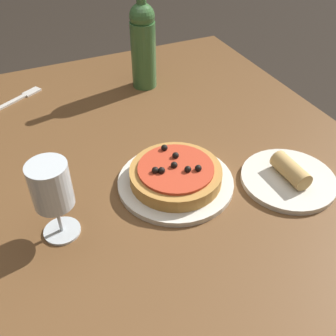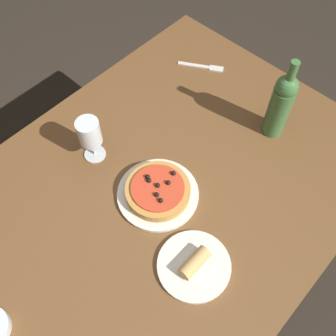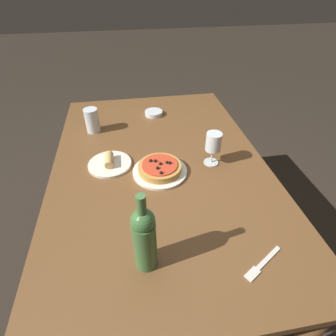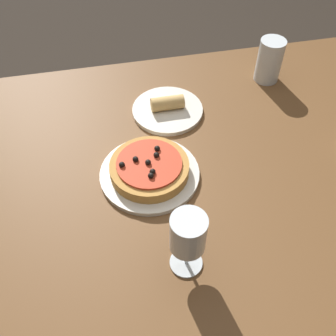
% 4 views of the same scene
% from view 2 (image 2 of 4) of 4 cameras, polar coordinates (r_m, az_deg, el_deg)
% --- Properties ---
extents(ground_plane, '(14.00, 14.00, 0.00)m').
position_cam_2_polar(ground_plane, '(1.86, -2.55, -16.33)').
color(ground_plane, '#2D261E').
extents(dining_table, '(1.49, 0.97, 0.77)m').
position_cam_2_polar(dining_table, '(1.22, -3.77, -7.48)').
color(dining_table, brown).
rests_on(dining_table, ground_plane).
extents(dinner_plate, '(0.24, 0.24, 0.01)m').
position_cam_2_polar(dinner_plate, '(1.16, -1.47, -3.80)').
color(dinner_plate, silver).
rests_on(dinner_plate, dining_table).
extents(pizza, '(0.19, 0.19, 0.05)m').
position_cam_2_polar(pizza, '(1.14, -1.49, -3.25)').
color(pizza, '#BC843D').
rests_on(pizza, dinner_plate).
extents(wine_glass, '(0.07, 0.07, 0.16)m').
position_cam_2_polar(wine_glass, '(1.17, -11.34, 4.92)').
color(wine_glass, silver).
rests_on(wine_glass, dining_table).
extents(wine_bottle, '(0.07, 0.07, 0.29)m').
position_cam_2_polar(wine_bottle, '(1.24, 16.04, 8.92)').
color(wine_bottle, '#3D6B38').
rests_on(wine_bottle, dining_table).
extents(fork, '(0.10, 0.16, 0.00)m').
position_cam_2_polar(fork, '(1.49, 5.20, 14.42)').
color(fork, beige).
rests_on(fork, dining_table).
extents(side_plate, '(0.20, 0.20, 0.05)m').
position_cam_2_polar(side_plate, '(1.07, 3.80, -13.87)').
color(side_plate, silver).
rests_on(side_plate, dining_table).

